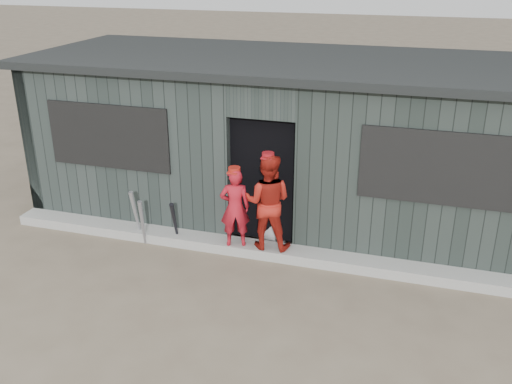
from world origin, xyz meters
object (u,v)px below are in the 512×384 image
(bat_right, at_px, (175,223))
(dugout, at_px, (286,138))
(player_red_right, at_px, (268,202))
(player_grey_back, at_px, (275,207))
(bat_left, at_px, (136,215))
(player_red_left, at_px, (235,208))
(bat_mid, at_px, (143,223))

(bat_right, relative_size, dugout, 0.09)
(player_red_right, xyz_separation_m, player_grey_back, (-0.01, 0.46, -0.29))
(bat_left, bearing_deg, player_red_right, 2.78)
(bat_right, height_order, dugout, dugout)
(bat_left, bearing_deg, bat_right, -0.30)
(player_red_left, height_order, dugout, dugout)
(player_red_left, relative_size, player_grey_back, 1.03)
(bat_mid, bearing_deg, player_red_left, 6.53)
(bat_mid, relative_size, dugout, 0.09)
(bat_left, xyz_separation_m, bat_mid, (0.18, -0.15, -0.04))
(bat_right, relative_size, player_red_right, 0.55)
(bat_right, bearing_deg, player_grey_back, 21.77)
(bat_right, distance_m, dugout, 2.36)
(player_red_left, bearing_deg, bat_mid, -12.36)
(player_grey_back, bearing_deg, bat_right, 12.69)
(player_red_left, relative_size, dugout, 0.14)
(bat_mid, xyz_separation_m, player_red_right, (1.88, 0.25, 0.48))
(bat_mid, height_order, player_red_right, player_red_right)
(player_grey_back, bearing_deg, bat_left, 6.13)
(bat_left, relative_size, bat_right, 1.08)
(bat_mid, relative_size, player_red_right, 0.53)
(player_red_right, bearing_deg, player_red_left, 5.60)
(bat_mid, xyz_separation_m, bat_right, (0.46, 0.14, -0.00))
(player_red_right, bearing_deg, bat_mid, 2.70)
(player_red_left, xyz_separation_m, player_red_right, (0.46, 0.09, 0.12))
(bat_left, height_order, dugout, dugout)
(dugout, bearing_deg, bat_mid, -131.79)
(player_grey_back, bearing_deg, player_red_right, 82.35)
(player_red_right, bearing_deg, bat_left, -2.01)
(bat_left, bearing_deg, bat_mid, -38.68)
(bat_mid, relative_size, bat_right, 0.97)
(bat_mid, bearing_deg, player_grey_back, 20.67)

